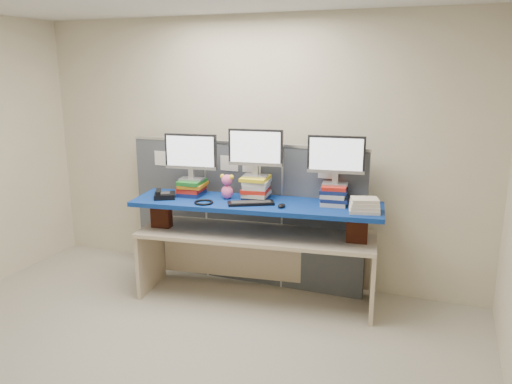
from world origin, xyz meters
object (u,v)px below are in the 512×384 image
at_px(desk, 256,246).
at_px(monitor_center, 256,150).
at_px(monitor_left, 191,154).
at_px(blue_board, 256,204).
at_px(monitor_right, 336,157).
at_px(keyboard, 251,203).
at_px(desk_phone, 164,195).

distance_m(desk, monitor_center, 0.94).
height_order(monitor_left, monitor_center, monitor_center).
relative_size(blue_board, monitor_right, 4.51).
relative_size(monitor_left, keyboard, 1.19).
xyz_separation_m(blue_board, desk_phone, (-0.90, -0.19, 0.05)).
height_order(blue_board, keyboard, keyboard).
relative_size(blue_board, monitor_left, 4.51).
bearing_deg(blue_board, keyboard, -106.75).
xyz_separation_m(monitor_left, monitor_center, (0.66, 0.09, 0.07)).
bearing_deg(keyboard, monitor_right, -5.34).
height_order(blue_board, monitor_left, monitor_left).
distance_m(monitor_left, desk_phone, 0.49).
bearing_deg(desk, monitor_center, 105.64).
bearing_deg(monitor_left, monitor_right, 0.00).
distance_m(monitor_center, monitor_right, 0.77).
height_order(monitor_right, desk_phone, monitor_right).
bearing_deg(blue_board, monitor_left, 170.35).
distance_m(blue_board, monitor_left, 0.83).
relative_size(monitor_left, monitor_right, 1.00).
height_order(monitor_center, keyboard, monitor_center).
distance_m(monitor_center, keyboard, 0.52).
distance_m(blue_board, monitor_center, 0.52).
bearing_deg(monitor_center, desk, -74.36).
bearing_deg(keyboard, blue_board, 52.54).
relative_size(monitor_center, monitor_right, 1.00).
bearing_deg(desk_phone, desk, -16.56).
xyz_separation_m(monitor_center, monitor_right, (0.76, 0.10, -0.04)).
bearing_deg(desk, monitor_left, 170.35).
height_order(desk, desk_phone, desk_phone).
xyz_separation_m(monitor_left, monitor_right, (1.42, 0.19, 0.03)).
distance_m(blue_board, monitor_right, 0.88).
distance_m(desk, monitor_right, 1.17).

